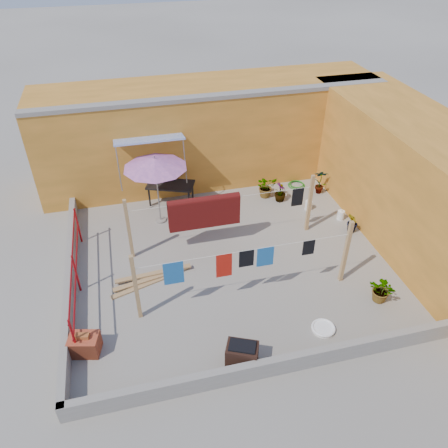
{
  "coord_description": "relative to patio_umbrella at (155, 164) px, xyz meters",
  "views": [
    {
      "loc": [
        -2.31,
        -8.54,
        7.6
      ],
      "look_at": [
        -0.1,
        0.3,
        1.0
      ],
      "focal_mm": 35.0,
      "sensor_mm": 36.0,
      "label": 1
    }
  ],
  "objects": [
    {
      "name": "water_jug_b",
      "position": [
        5.26,
        -1.22,
        -1.79
      ],
      "size": [
        0.21,
        0.21,
        0.33
      ],
      "color": "white",
      "rests_on": "ground"
    },
    {
      "name": "green_hose",
      "position": [
        4.71,
        0.93,
        -1.89
      ],
      "size": [
        0.57,
        0.57,
        0.08
      ],
      "color": "#20791A",
      "rests_on": "ground"
    },
    {
      "name": "patio_umbrella",
      "position": [
        0.0,
        0.0,
        0.0
      ],
      "size": [
        1.99,
        1.99,
        2.15
      ],
      "color": "gray",
      "rests_on": "ground"
    },
    {
      "name": "plant_back_b",
      "position": [
        3.84,
        0.2,
        -1.61
      ],
      "size": [
        0.44,
        0.44,
        0.63
      ],
      "primitive_type": "imported",
      "rotation": [
        0.0,
        0.0,
        1.3
      ],
      "color": "#205C1A",
      "rests_on": "ground"
    },
    {
      "name": "wall_right",
      "position": [
        6.76,
        -2.26,
        -0.33
      ],
      "size": [
        2.4,
        9.0,
        3.2
      ],
      "primitive_type": "cube",
      "color": "orange",
      "rests_on": "ground"
    },
    {
      "name": "water_jug_a",
      "position": [
        4.53,
        -0.49,
        -1.78
      ],
      "size": [
        0.22,
        0.22,
        0.34
      ],
      "color": "white",
      "rests_on": "ground"
    },
    {
      "name": "plant_right_b",
      "position": [
        5.26,
        -1.91,
        -1.6
      ],
      "size": [
        0.4,
        0.45,
        0.67
      ],
      "primitive_type": "imported",
      "rotation": [
        0.0,
        0.0,
        4.36
      ],
      "color": "#205C1A",
      "rests_on": "ground"
    },
    {
      "name": "clothesline_rig",
      "position": [
        1.15,
        -1.71,
        -0.87
      ],
      "size": [
        5.09,
        2.35,
        1.8
      ],
      "color": "tan",
      "rests_on": "ground"
    },
    {
      "name": "plant_back_a",
      "position": [
        3.49,
        0.57,
        -1.57
      ],
      "size": [
        0.72,
        0.65,
        0.72
      ],
      "primitive_type": "imported",
      "rotation": [
        0.0,
        0.0,
        0.13
      ],
      "color": "#205C1A",
      "rests_on": "ground"
    },
    {
      "name": "brazier",
      "position": [
        0.97,
        -5.46,
        -1.65
      ],
      "size": [
        0.76,
        0.65,
        0.57
      ],
      "color": "black",
      "rests_on": "ground"
    },
    {
      "name": "ground",
      "position": [
        1.56,
        -2.26,
        -1.93
      ],
      "size": [
        80.0,
        80.0,
        0.0
      ],
      "primitive_type": "plane",
      "color": "#9E998E",
      "rests_on": "ground"
    },
    {
      "name": "plant_right_a",
      "position": [
        5.26,
        0.34,
        -1.5
      ],
      "size": [
        0.54,
        0.45,
        0.86
      ],
      "primitive_type": "imported",
      "rotation": [
        0.0,
        0.0,
        2.77
      ],
      "color": "#205C1A",
      "rests_on": "ground"
    },
    {
      "name": "parapet_front",
      "position": [
        1.56,
        -5.84,
        -1.71
      ],
      "size": [
        8.3,
        0.16,
        0.44
      ],
      "primitive_type": "cube",
      "color": "gray",
      "rests_on": "ground"
    },
    {
      "name": "plant_right_c",
      "position": [
        4.66,
        -4.54,
        -1.6
      ],
      "size": [
        0.78,
        0.8,
        0.67
      ],
      "primitive_type": "imported",
      "rotation": [
        0.0,
        0.0,
        5.39
      ],
      "color": "#205C1A",
      "rests_on": "ground"
    },
    {
      "name": "parapet_left",
      "position": [
        -2.52,
        -2.26,
        -1.71
      ],
      "size": [
        0.16,
        7.3,
        0.44
      ],
      "primitive_type": "cube",
      "color": "gray",
      "rests_on": "ground"
    },
    {
      "name": "white_basin",
      "position": [
        2.96,
        -5.05,
        -1.88
      ],
      "size": [
        0.54,
        0.54,
        0.09
      ],
      "color": "white",
      "rests_on": "ground"
    },
    {
      "name": "red_railing",
      "position": [
        -2.29,
        -2.46,
        -1.21
      ],
      "size": [
        0.05,
        4.2,
        1.1
      ],
      "color": "#A71016",
      "rests_on": "ground"
    },
    {
      "name": "outdoor_table",
      "position": [
        0.47,
        0.94,
        -1.32
      ],
      "size": [
        1.59,
        1.19,
        0.67
      ],
      "color": "black",
      "rests_on": "ground"
    },
    {
      "name": "wall_back",
      "position": [
        2.06,
        2.43,
        -0.32
      ],
      "size": [
        11.0,
        3.27,
        3.21
      ],
      "color": "orange",
      "rests_on": "ground"
    },
    {
      "name": "lumber_pile",
      "position": [
        -0.57,
        -2.52,
        -1.87
      ],
      "size": [
        2.08,
        0.75,
        0.13
      ],
      "color": "tan",
      "rests_on": "ground"
    },
    {
      "name": "brick_stack",
      "position": [
        -2.14,
        -4.38,
        -1.7
      ],
      "size": [
        0.7,
        0.58,
        0.53
      ],
      "color": "#B34829",
      "rests_on": "ground"
    }
  ]
}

